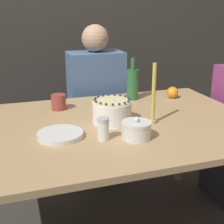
% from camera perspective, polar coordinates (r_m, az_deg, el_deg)
% --- Properties ---
extents(wall_behind, '(8.00, 0.05, 2.60)m').
position_cam_1_polar(wall_behind, '(2.89, -10.51, 18.18)').
color(wall_behind, '#38332D').
rests_on(wall_behind, ground_plane).
extents(dining_table, '(1.69, 1.06, 0.73)m').
position_cam_1_polar(dining_table, '(1.66, -2.35, -5.16)').
color(dining_table, tan).
rests_on(dining_table, ground_plane).
extents(cake, '(0.20, 0.20, 0.13)m').
position_cam_1_polar(cake, '(1.63, -0.00, 0.14)').
color(cake, white).
rests_on(cake, dining_table).
extents(sugar_bowl, '(0.14, 0.14, 0.11)m').
position_cam_1_polar(sugar_bowl, '(1.44, 4.49, -3.29)').
color(sugar_bowl, silver).
rests_on(sugar_bowl, dining_table).
extents(sugar_shaker, '(0.05, 0.05, 0.11)m').
position_cam_1_polar(sugar_shaker, '(1.42, -1.62, -3.08)').
color(sugar_shaker, white).
rests_on(sugar_shaker, dining_table).
extents(plate_stack, '(0.22, 0.22, 0.02)m').
position_cam_1_polar(plate_stack, '(1.48, -9.43, -4.10)').
color(plate_stack, silver).
rests_on(plate_stack, dining_table).
extents(candle, '(0.04, 0.04, 0.32)m').
position_cam_1_polar(candle, '(1.61, 7.57, 2.38)').
color(candle, tan).
rests_on(candle, dining_table).
extents(bottle, '(0.08, 0.08, 0.27)m').
position_cam_1_polar(bottle, '(2.05, 3.78, 5.21)').
color(bottle, '#2D6638').
rests_on(bottle, dining_table).
extents(cup, '(0.09, 0.09, 0.09)m').
position_cam_1_polar(cup, '(1.87, -9.73, 1.81)').
color(cup, '#993D33').
rests_on(cup, dining_table).
extents(orange_fruit_0, '(0.08, 0.08, 0.08)m').
position_cam_1_polar(orange_fruit_0, '(2.12, 11.02, 3.53)').
color(orange_fruit_0, orange).
rests_on(orange_fruit_0, dining_table).
extents(person_man_blue_shirt, '(0.40, 0.34, 1.20)m').
position_cam_1_polar(person_man_blue_shirt, '(2.40, -2.86, -0.62)').
color(person_man_blue_shirt, '#595960').
rests_on(person_man_blue_shirt, ground_plane).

